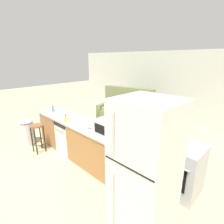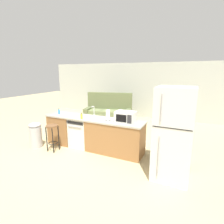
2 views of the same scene
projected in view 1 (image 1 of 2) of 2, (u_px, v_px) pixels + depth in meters
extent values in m
plane|color=tan|center=(77.00, 153.00, 4.44)|extent=(24.00, 24.00, 0.00)
cube|color=beige|center=(171.00, 86.00, 6.73)|extent=(10.00, 0.06, 2.60)
cube|color=#9E6B3D|center=(58.00, 128.00, 4.93)|extent=(0.75, 0.62, 0.86)
cube|color=#9E6B3D|center=(99.00, 150.00, 3.76)|extent=(1.55, 0.62, 0.86)
cube|color=#ADA899|center=(79.00, 122.00, 4.08)|extent=(2.94, 0.66, 0.04)
cube|color=#3F2A18|center=(81.00, 154.00, 4.33)|extent=(2.86, 0.56, 0.08)
cube|color=white|center=(71.00, 135.00, 4.48)|extent=(0.58, 0.58, 0.84)
cube|color=black|center=(59.00, 125.00, 4.18)|extent=(0.52, 0.01, 0.08)
cylinder|color=#B2B2B7|center=(59.00, 129.00, 4.20)|extent=(0.44, 0.02, 0.02)
cube|color=#A8AAB2|center=(178.00, 169.00, 3.12)|extent=(0.76, 0.64, 0.85)
cube|color=black|center=(170.00, 175.00, 2.88)|extent=(0.53, 0.01, 0.43)
cylinder|color=silver|center=(170.00, 164.00, 2.80)|extent=(0.61, 0.03, 0.03)
cube|color=#A8AAB2|center=(181.00, 146.00, 2.99)|extent=(0.76, 0.64, 0.05)
torus|color=black|center=(168.00, 144.00, 3.01)|extent=(0.16, 0.16, 0.01)
torus|color=black|center=(188.00, 151.00, 2.78)|extent=(0.16, 0.16, 0.01)
torus|color=black|center=(175.00, 140.00, 3.18)|extent=(0.16, 0.16, 0.01)
torus|color=black|center=(194.00, 146.00, 2.96)|extent=(0.16, 0.16, 0.01)
cube|color=silver|center=(145.00, 171.00, 2.22)|extent=(0.72, 0.70, 1.89)
cylinder|color=#B2B2B7|center=(113.00, 133.00, 1.92)|extent=(0.02, 0.02, 0.50)
cylinder|color=#B2B2B7|center=(113.00, 201.00, 2.20)|extent=(0.02, 0.02, 0.82)
cube|color=black|center=(127.00, 168.00, 1.91)|extent=(0.68, 0.01, 0.01)
cube|color=white|center=(108.00, 127.00, 3.38)|extent=(0.50, 0.36, 0.28)
cube|color=black|center=(99.00, 129.00, 3.29)|extent=(0.27, 0.01, 0.18)
cube|color=#2D2D33|center=(107.00, 132.00, 3.14)|extent=(0.11, 0.01, 0.21)
cylinder|color=silver|center=(84.00, 118.00, 4.28)|extent=(0.07, 0.07, 0.03)
cylinder|color=silver|center=(84.00, 112.00, 4.24)|extent=(0.02, 0.02, 0.26)
cylinder|color=silver|center=(81.00, 108.00, 4.15)|extent=(0.02, 0.14, 0.02)
cylinder|color=#4C4C51|center=(91.00, 128.00, 3.71)|extent=(0.14, 0.14, 0.01)
cylinder|color=white|center=(91.00, 121.00, 3.67)|extent=(0.11, 0.11, 0.27)
cylinder|color=yellow|center=(66.00, 119.00, 4.06)|extent=(0.06, 0.06, 0.14)
cylinder|color=black|center=(65.00, 115.00, 4.04)|extent=(0.02, 0.02, 0.04)
cylinder|color=#338CCC|center=(53.00, 109.00, 4.84)|extent=(0.06, 0.06, 0.14)
cylinder|color=black|center=(53.00, 106.00, 4.81)|extent=(0.02, 0.02, 0.04)
sphere|color=black|center=(176.00, 135.00, 3.15)|extent=(0.17, 0.17, 0.17)
sphere|color=black|center=(176.00, 130.00, 3.13)|extent=(0.03, 0.03, 0.03)
cone|color=black|center=(180.00, 136.00, 3.10)|extent=(0.08, 0.04, 0.06)
cylinder|color=brown|center=(36.00, 126.00, 4.32)|extent=(0.32, 0.32, 0.04)
cylinder|color=black|center=(32.00, 139.00, 4.43)|extent=(0.03, 0.03, 0.70)
cylinder|color=black|center=(36.00, 142.00, 4.28)|extent=(0.03, 0.03, 0.70)
cylinder|color=black|center=(41.00, 137.00, 4.58)|extent=(0.03, 0.03, 0.70)
cylinder|color=black|center=(45.00, 139.00, 4.43)|extent=(0.03, 0.03, 0.70)
torus|color=black|center=(39.00, 144.00, 4.47)|extent=(0.25, 0.25, 0.02)
cylinder|color=#B7B7BC|center=(28.00, 134.00, 4.85)|extent=(0.34, 0.34, 0.62)
ellipsoid|color=#B7B7BC|center=(26.00, 122.00, 4.74)|extent=(0.35, 0.35, 0.14)
cube|color=#667047|center=(124.00, 116.00, 6.62)|extent=(2.15, 1.32, 0.42)
cube|color=#667047|center=(128.00, 104.00, 6.77)|extent=(2.00, 0.68, 1.27)
cube|color=#667047|center=(104.00, 110.00, 7.04)|extent=(0.40, 0.92, 0.62)
cube|color=#667047|center=(147.00, 118.00, 6.15)|extent=(0.40, 0.92, 0.62)
cube|color=#7D8959|center=(111.00, 108.00, 6.78)|extent=(0.69, 0.74, 0.12)
cube|color=#7D8959|center=(124.00, 110.00, 6.50)|extent=(0.69, 0.74, 0.12)
cube|color=#7D8959|center=(137.00, 112.00, 6.23)|extent=(0.69, 0.74, 0.12)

